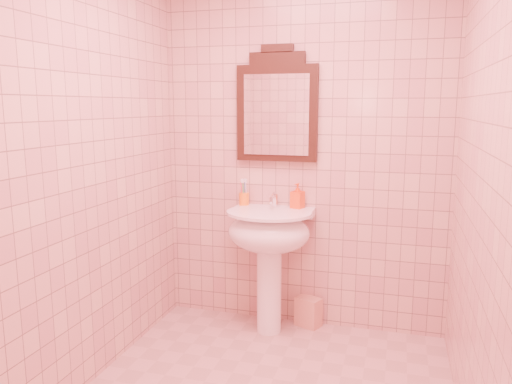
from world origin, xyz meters
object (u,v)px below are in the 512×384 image
(pedestal_sink, at_px, (269,240))
(toothbrush_cup, at_px, (244,199))
(mirror, at_px, (277,108))
(towel, at_px, (308,312))
(soap_dispenser, at_px, (298,196))

(pedestal_sink, distance_m, toothbrush_cup, 0.38)
(mirror, bearing_deg, toothbrush_cup, -171.32)
(towel, bearing_deg, mirror, 172.56)
(mirror, relative_size, soap_dispenser, 4.49)
(soap_dispenser, bearing_deg, towel, 20.57)
(pedestal_sink, bearing_deg, towel, 33.88)
(mirror, distance_m, soap_dispenser, 0.62)
(mirror, xyz_separation_m, towel, (0.25, -0.03, -1.45))
(pedestal_sink, distance_m, towel, 0.63)
(pedestal_sink, relative_size, towel, 4.12)
(soap_dispenser, distance_m, towel, 0.85)
(mirror, bearing_deg, pedestal_sink, -90.00)
(pedestal_sink, xyz_separation_m, toothbrush_cup, (-0.23, 0.17, 0.25))
(mirror, relative_size, toothbrush_cup, 4.80)
(pedestal_sink, relative_size, mirror, 1.09)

